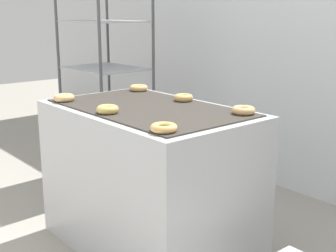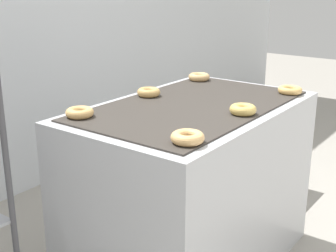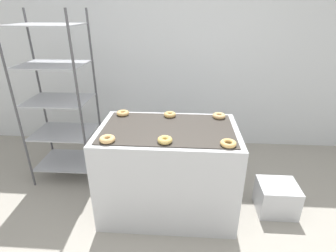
% 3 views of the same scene
% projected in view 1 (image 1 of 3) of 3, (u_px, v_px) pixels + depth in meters
% --- Properties ---
extents(wall_back, '(8.00, 0.05, 2.80)m').
position_uv_depth(wall_back, '(303.00, 15.00, 3.52)').
color(wall_back, silver).
rests_on(wall_back, ground_plane).
extents(fryer_machine, '(1.27, 0.79, 0.89)m').
position_uv_depth(fryer_machine, '(149.00, 179.00, 2.83)').
color(fryer_machine, silver).
rests_on(fryer_machine, ground_plane).
extents(baking_rack_cart, '(0.70, 0.53, 1.88)m').
position_uv_depth(baking_rack_cart, '(105.00, 69.00, 3.93)').
color(baking_rack_cart, '#4C4C51').
rests_on(baking_rack_cart, ground_plane).
extents(donut_near_left, '(0.13, 0.13, 0.04)m').
position_uv_depth(donut_near_left, '(64.00, 98.00, 2.88)').
color(donut_near_left, '#ECB771').
rests_on(donut_near_left, fryer_machine).
extents(donut_near_center, '(0.12, 0.12, 0.04)m').
position_uv_depth(donut_near_center, '(108.00, 109.00, 2.55)').
color(donut_near_center, '#DBB75E').
rests_on(donut_near_center, fryer_machine).
extents(donut_near_right, '(0.13, 0.13, 0.04)m').
position_uv_depth(donut_near_right, '(164.00, 128.00, 2.17)').
color(donut_near_right, '#EBB765').
rests_on(donut_near_right, fryer_machine).
extents(donut_far_left, '(0.13, 0.13, 0.04)m').
position_uv_depth(donut_far_left, '(139.00, 88.00, 3.25)').
color(donut_far_left, '#E6B36A').
rests_on(donut_far_left, fryer_machine).
extents(donut_far_center, '(0.12, 0.12, 0.04)m').
position_uv_depth(donut_far_center, '(183.00, 97.00, 2.89)').
color(donut_far_center, tan).
rests_on(donut_far_center, fryer_machine).
extents(donut_far_right, '(0.13, 0.13, 0.04)m').
position_uv_depth(donut_far_right, '(243.00, 110.00, 2.53)').
color(donut_far_right, '#DEAF70').
rests_on(donut_far_right, fryer_machine).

